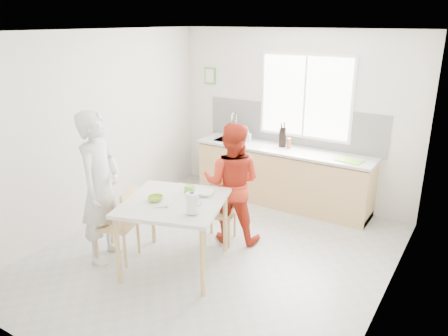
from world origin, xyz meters
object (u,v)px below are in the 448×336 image
(chair_left, at_px, (122,221))
(milk_jug, at_px, (193,203))
(bowl_white, at_px, (205,193))
(chair_far, at_px, (221,207))
(bowl_green, at_px, (155,199))
(person_red, at_px, (232,183))
(dining_table, at_px, (174,208))
(person_white, at_px, (100,188))
(wine_bottle_b, at_px, (281,137))
(wine_bottle_a, at_px, (284,137))

(chair_left, bearing_deg, milk_jug, 74.34)
(bowl_white, bearing_deg, chair_far, 102.69)
(bowl_green, distance_m, bowl_white, 0.58)
(chair_left, relative_size, person_red, 0.58)
(milk_jug, bearing_deg, dining_table, 139.01)
(person_white, relative_size, person_red, 1.15)
(bowl_green, bearing_deg, dining_table, 31.81)
(bowl_white, bearing_deg, wine_bottle_b, 90.59)
(person_white, height_order, milk_jug, person_white)
(dining_table, relative_size, wine_bottle_a, 4.35)
(person_white, height_order, wine_bottle_a, person_white)
(chair_left, bearing_deg, person_white, -90.00)
(bowl_white, relative_size, wine_bottle_b, 0.68)
(bowl_white, xyz_separation_m, wine_bottle_a, (0.02, 2.15, 0.20))
(wine_bottle_a, distance_m, wine_bottle_b, 0.04)
(chair_left, xyz_separation_m, bowl_green, (0.47, 0.10, 0.37))
(person_red, bearing_deg, chair_left, 35.72)
(dining_table, height_order, person_white, person_white)
(chair_left, bearing_deg, wine_bottle_a, 144.13)
(person_red, xyz_separation_m, wine_bottle_b, (-0.02, 1.53, 0.27))
(milk_jug, distance_m, wine_bottle_b, 2.66)
(milk_jug, bearing_deg, wine_bottle_b, 76.69)
(milk_jug, xyz_separation_m, wine_bottle_a, (-0.16, 2.65, 0.10))
(dining_table, relative_size, person_white, 0.75)
(dining_table, height_order, person_red, person_red)
(person_white, relative_size, milk_jug, 7.73)
(dining_table, height_order, wine_bottle_a, wine_bottle_a)
(chair_left, relative_size, chair_far, 1.13)
(bowl_white, bearing_deg, milk_jug, -69.70)
(dining_table, height_order, bowl_green, bowl_green)
(chair_far, xyz_separation_m, wine_bottle_b, (0.10, 1.60, 0.61))
(person_red, bearing_deg, person_white, 30.78)
(bowl_green, bearing_deg, chair_far, 75.25)
(person_red, bearing_deg, bowl_white, 72.11)
(person_red, relative_size, milk_jug, 6.69)
(person_white, xyz_separation_m, bowl_white, (1.09, 0.61, -0.05))
(dining_table, xyz_separation_m, chair_far, (0.09, 0.88, -0.31))
(bowl_white, distance_m, milk_jug, 0.54)
(person_white, bearing_deg, wine_bottle_a, -39.66)
(chair_far, height_order, person_white, person_white)
(dining_table, bearing_deg, chair_far, 84.47)
(bowl_green, relative_size, bowl_white, 0.86)
(bowl_green, relative_size, wine_bottle_b, 0.59)
(chair_far, bearing_deg, chair_left, -141.71)
(dining_table, relative_size, wine_bottle_b, 4.64)
(person_red, relative_size, bowl_green, 9.11)
(chair_left, xyz_separation_m, wine_bottle_a, (0.88, 2.69, 0.57))
(person_white, bearing_deg, chair_left, -90.00)
(dining_table, height_order, milk_jug, milk_jug)
(chair_far, height_order, milk_jug, milk_jug)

